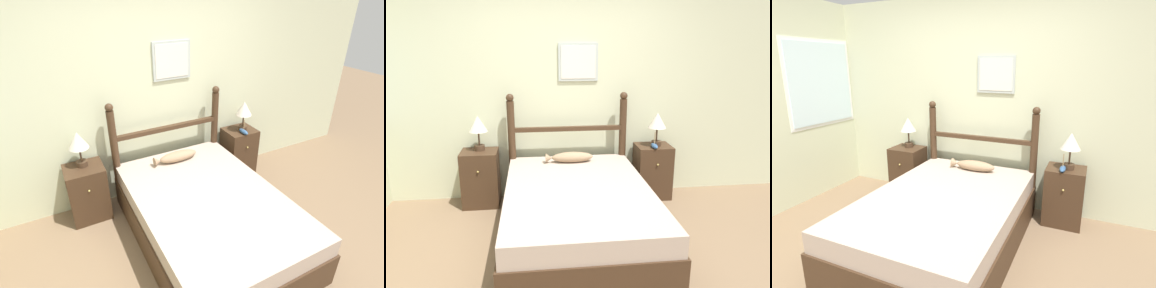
% 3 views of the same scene
% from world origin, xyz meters
% --- Properties ---
extents(ground_plane, '(16.00, 16.00, 0.00)m').
position_xyz_m(ground_plane, '(0.00, 0.00, 0.00)').
color(ground_plane, '#7A6047').
extents(wall_back, '(6.40, 0.08, 2.55)m').
position_xyz_m(wall_back, '(0.00, 1.73, 1.28)').
color(wall_back, beige).
rests_on(wall_back, ground_plane).
extents(bed, '(1.40, 2.06, 0.53)m').
position_xyz_m(bed, '(0.03, 0.57, 0.26)').
color(bed, '#3D2819').
rests_on(bed, ground_plane).
extents(headboard, '(1.41, 0.09, 1.30)m').
position_xyz_m(headboard, '(0.03, 1.56, 0.69)').
color(headboard, '#3D2819').
rests_on(headboard, ground_plane).
extents(nightstand_left, '(0.41, 0.38, 0.65)m').
position_xyz_m(nightstand_left, '(-1.00, 1.49, 0.33)').
color(nightstand_left, '#3D2819').
rests_on(nightstand_left, ground_plane).
extents(nightstand_right, '(0.41, 0.38, 0.65)m').
position_xyz_m(nightstand_right, '(1.06, 1.49, 0.33)').
color(nightstand_right, '#3D2819').
rests_on(nightstand_right, ground_plane).
extents(table_lamp_left, '(0.21, 0.21, 0.40)m').
position_xyz_m(table_lamp_left, '(-1.00, 1.53, 0.94)').
color(table_lamp_left, '#422D1E').
rests_on(table_lamp_left, nightstand_left).
extents(table_lamp_right, '(0.21, 0.21, 0.40)m').
position_xyz_m(table_lamp_right, '(1.09, 1.47, 0.94)').
color(table_lamp_right, '#422D1E').
rests_on(table_lamp_right, nightstand_right).
extents(model_boat, '(0.06, 0.18, 0.19)m').
position_xyz_m(model_boat, '(1.03, 1.38, 0.68)').
color(model_boat, '#335684').
rests_on(model_boat, nightstand_right).
extents(fish_pillow, '(0.54, 0.15, 0.12)m').
position_xyz_m(fish_pillow, '(0.03, 1.33, 0.59)').
color(fish_pillow, '#997A5B').
rests_on(fish_pillow, bed).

